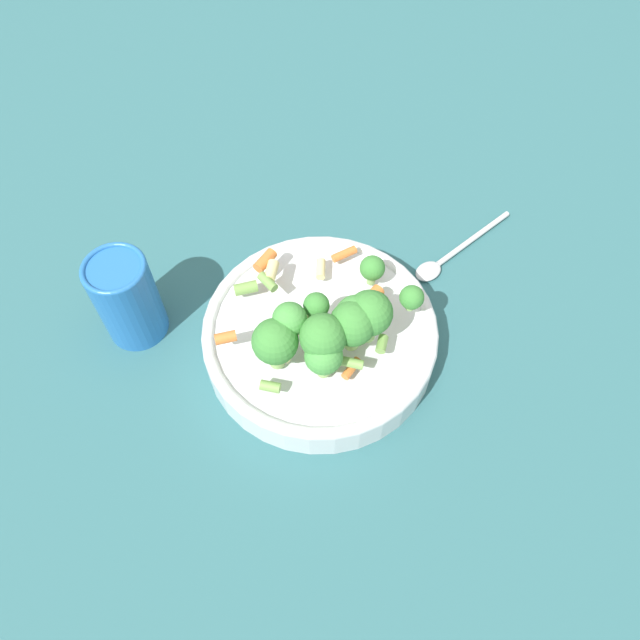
{
  "coord_description": "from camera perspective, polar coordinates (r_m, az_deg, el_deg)",
  "views": [
    {
      "loc": [
        0.32,
        0.16,
        0.62
      ],
      "look_at": [
        0.0,
        0.0,
        0.06
      ],
      "focal_mm": 35.0,
      "sensor_mm": 36.0,
      "label": 1
    }
  ],
  "objects": [
    {
      "name": "ground_plane",
      "position": [
        0.72,
        0.0,
        -2.43
      ],
      "size": [
        3.0,
        3.0,
        0.0
      ],
      "primitive_type": "plane",
      "color": "#2D6066"
    },
    {
      "name": "spoon",
      "position": [
        0.8,
        11.54,
        5.62
      ],
      "size": [
        0.16,
        0.08,
        0.01
      ],
      "rotation": [
        0.0,
        0.0,
        12.17
      ],
      "color": "silver",
      "rests_on": "ground_plane"
    },
    {
      "name": "pasta_salad",
      "position": [
        0.63,
        1.05,
        -0.37
      ],
      "size": [
        0.21,
        0.2,
        0.08
      ],
      "color": "#8CB766",
      "rests_on": "bowl"
    },
    {
      "name": "bowl",
      "position": [
        0.7,
        0.0,
        -1.42
      ],
      "size": [
        0.26,
        0.26,
        0.05
      ],
      "color": "silver",
      "rests_on": "ground_plane"
    },
    {
      "name": "cup",
      "position": [
        0.72,
        -17.26,
        1.95
      ],
      "size": [
        0.07,
        0.07,
        0.11
      ],
      "color": "#2366B2",
      "rests_on": "ground_plane"
    }
  ]
}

